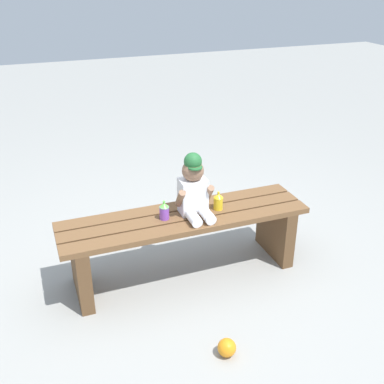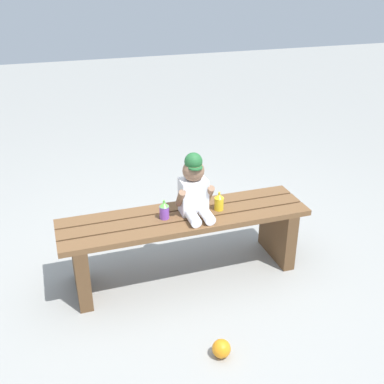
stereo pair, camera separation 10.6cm
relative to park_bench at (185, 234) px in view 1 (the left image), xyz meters
name	(u,v)px [view 1 (the left image)]	position (x,y,z in m)	size (l,w,h in m)	color
ground_plane	(185,273)	(0.00, 0.00, -0.30)	(16.00, 16.00, 0.00)	#999993
park_bench	(185,234)	(0.00, 0.00, 0.00)	(1.59, 0.40, 0.44)	brown
child_figure	(194,188)	(0.06, 0.00, 0.32)	(0.23, 0.27, 0.40)	white
sippy_cup_left	(164,211)	(-0.13, 0.00, 0.20)	(0.06, 0.06, 0.12)	#8C4CCC
sippy_cup_right	(218,201)	(0.23, 0.00, 0.20)	(0.06, 0.06, 0.12)	yellow
toy_ball	(227,348)	(-0.04, -0.77, -0.25)	(0.10, 0.10, 0.10)	orange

